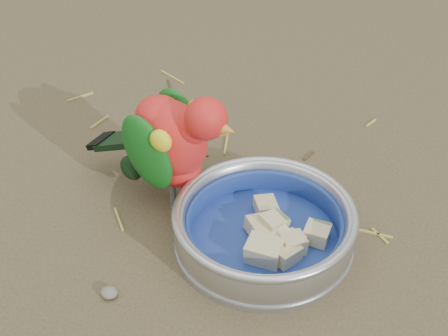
% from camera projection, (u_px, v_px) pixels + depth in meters
% --- Properties ---
extents(ground, '(60.00, 60.00, 0.00)m').
position_uv_depth(ground, '(238.00, 298.00, 0.85)').
color(ground, brown).
extents(food_bowl, '(0.24, 0.24, 0.02)m').
position_uv_depth(food_bowl, '(264.00, 241.00, 0.92)').
color(food_bowl, '#B2B2BA').
rests_on(food_bowl, ground).
extents(bowl_wall, '(0.24, 0.24, 0.04)m').
position_uv_depth(bowl_wall, '(264.00, 224.00, 0.90)').
color(bowl_wall, '#B2B2BA').
rests_on(bowl_wall, food_bowl).
extents(fruit_wedges, '(0.14, 0.14, 0.03)m').
position_uv_depth(fruit_wedges, '(264.00, 228.00, 0.91)').
color(fruit_wedges, '#C8B588').
rests_on(fruit_wedges, food_bowl).
extents(lory_parrot, '(0.23, 0.13, 0.18)m').
position_uv_depth(lory_parrot, '(173.00, 148.00, 0.95)').
color(lory_parrot, red).
rests_on(lory_parrot, ground).
extents(ground_debris, '(0.90, 0.80, 0.01)m').
position_uv_depth(ground_debris, '(251.00, 283.00, 0.87)').
color(ground_debris, '#AE9E49').
rests_on(ground_debris, ground).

